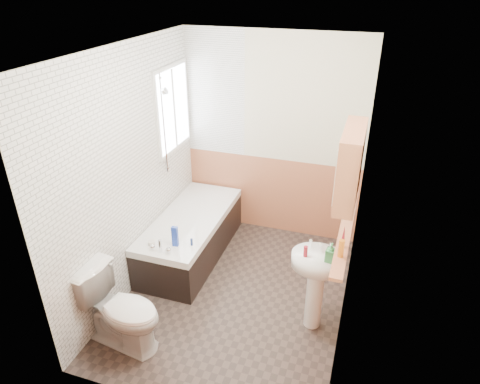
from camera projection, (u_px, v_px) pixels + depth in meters
name	position (u px, v px, depth m)	size (l,w,h in m)	color
floor	(236.00, 294.00, 4.54)	(2.80, 2.80, 0.00)	#2F2521
ceiling	(234.00, 50.00, 3.38)	(2.80, 2.80, 0.00)	white
wall_back	(272.00, 139.00, 5.15)	(2.20, 0.02, 2.50)	beige
wall_front	(165.00, 284.00, 2.78)	(2.20, 0.02, 2.50)	beige
wall_left	(130.00, 174.00, 4.27)	(0.02, 2.80, 2.50)	beige
wall_right	(358.00, 208.00, 3.66)	(0.02, 2.80, 2.50)	beige
wainscot_right	(345.00, 277.00, 4.01)	(0.01, 2.80, 1.00)	#B96F4C
wainscot_front	(175.00, 362.00, 3.14)	(2.20, 0.01, 1.00)	#B96F4C
wainscot_back	(270.00, 194.00, 5.48)	(2.20, 0.01, 1.00)	#B96F4C
tile_cladding_left	(132.00, 174.00, 4.26)	(0.01, 2.80, 2.50)	white
tile_return_back	(215.00, 93.00, 5.10)	(0.75, 0.01, 1.50)	white
window	(173.00, 109.00, 4.87)	(0.03, 0.79, 0.99)	white
bathtub	(191.00, 235.00, 5.06)	(0.70, 1.66, 0.66)	black
shower_riser	(164.00, 116.00, 4.62)	(0.10, 0.07, 1.12)	silver
toilet	(121.00, 310.00, 3.80)	(0.43, 0.78, 0.76)	white
sink	(316.00, 276.00, 3.89)	(0.48, 0.39, 0.93)	white
pine_shelf	(346.00, 229.00, 3.63)	(0.10, 1.42, 0.03)	#B96F4C
medicine_cabinet	(350.00, 165.00, 3.25)	(0.16, 0.65, 0.58)	#B96F4C
foam_can	(341.00, 248.00, 3.23)	(0.04, 0.04, 0.15)	orange
green_bottle	(343.00, 236.00, 3.33)	(0.04, 0.04, 0.19)	maroon
black_jar	(352.00, 197.00, 4.05)	(0.07, 0.07, 0.05)	maroon
soap_bottle	(330.00, 257.00, 3.68)	(0.08, 0.18, 0.08)	#388447
clear_bottle	(306.00, 251.00, 3.74)	(0.04, 0.04, 0.10)	maroon
blue_gel	(175.00, 236.00, 4.37)	(0.06, 0.04, 0.22)	#19339E
cream_jar	(152.00, 243.00, 4.43)	(0.07, 0.07, 0.04)	silver
orange_bottle	(192.00, 242.00, 4.41)	(0.03, 0.03, 0.08)	navy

